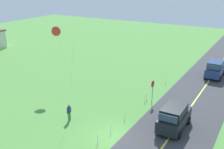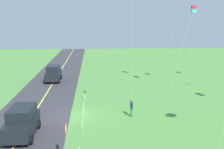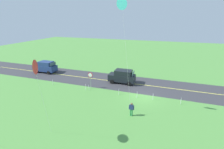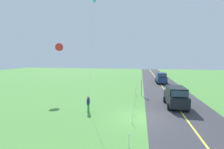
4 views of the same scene
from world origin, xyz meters
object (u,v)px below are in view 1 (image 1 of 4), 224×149
Objects in this scene: car_parked_east_far at (215,69)px; stop_sign at (153,87)px; person_adult_near at (69,112)px; kite_green_far at (56,31)px; car_suv_foreground at (174,117)px.

stop_sign is at bearing 160.69° from car_parked_east_far.
car_parked_east_far is 1.72× the size of stop_sign.
kite_green_far is (6.10, 6.34, 6.02)m from person_adult_near.
car_suv_foreground is 9.60m from person_adult_near.
kite_green_far is at bearing 131.94° from person_adult_near.
car_suv_foreground is at bearing -137.45° from stop_sign.
person_adult_near is at bearing 154.10° from car_parked_east_far.
car_suv_foreground is 1.00× the size of car_parked_east_far.
car_suv_foreground is 15.96m from car_parked_east_far.
stop_sign is 1.60× the size of person_adult_near.
car_parked_east_far is 0.59× the size of kite_green_far.
kite_green_far is (2.66, 15.29, 5.73)m from car_suv_foreground.
car_suv_foreground is at bearing 16.87° from person_adult_near.
car_parked_east_far is 21.40m from kite_green_far.
person_adult_near is at bearing -133.90° from kite_green_far.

